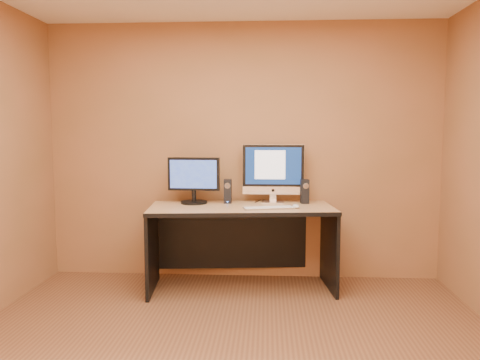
# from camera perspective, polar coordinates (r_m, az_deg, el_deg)

# --- Properties ---
(walls) EXTENTS (4.00, 4.00, 2.60)m
(walls) POSITION_cam_1_polar(r_m,az_deg,el_deg) (2.80, -1.82, 1.76)
(walls) COLOR #9B613E
(walls) RESTS_ON ground
(desk) EXTENTS (1.79, 0.92, 0.80)m
(desk) POSITION_cam_1_polar(r_m,az_deg,el_deg) (4.51, 0.17, -8.26)
(desk) COLOR tan
(desk) RESTS_ON ground
(imac) EXTENTS (0.62, 0.23, 0.59)m
(imac) POSITION_cam_1_polar(r_m,az_deg,el_deg) (4.64, 4.07, 0.86)
(imac) COLOR silver
(imac) RESTS_ON desk
(second_monitor) EXTENTS (0.53, 0.28, 0.45)m
(second_monitor) POSITION_cam_1_polar(r_m,az_deg,el_deg) (4.61, -5.65, -0.07)
(second_monitor) COLOR black
(second_monitor) RESTS_ON desk
(speaker_left) EXTENTS (0.07, 0.08, 0.24)m
(speaker_left) POSITION_cam_1_polar(r_m,az_deg,el_deg) (4.62, -1.50, -1.38)
(speaker_left) COLOR black
(speaker_left) RESTS_ON desk
(speaker_right) EXTENTS (0.09, 0.09, 0.24)m
(speaker_right) POSITION_cam_1_polar(r_m,az_deg,el_deg) (4.64, 7.89, -1.40)
(speaker_right) COLOR black
(speaker_right) RESTS_ON desk
(keyboard) EXTENTS (0.48, 0.23, 0.02)m
(keyboard) POSITION_cam_1_polar(r_m,az_deg,el_deg) (4.30, 3.50, -3.40)
(keyboard) COLOR #B5B5BA
(keyboard) RESTS_ON desk
(mouse) EXTENTS (0.08, 0.12, 0.04)m
(mouse) POSITION_cam_1_polar(r_m,az_deg,el_deg) (4.35, 6.82, -3.19)
(mouse) COLOR silver
(mouse) RESTS_ON desk
(cable_a) EXTENTS (0.12, 0.22, 0.01)m
(cable_a) POSITION_cam_1_polar(r_m,az_deg,el_deg) (4.72, 3.56, -2.63)
(cable_a) COLOR black
(cable_a) RESTS_ON desk
(cable_b) EXTENTS (0.06, 0.19, 0.01)m
(cable_b) POSITION_cam_1_polar(r_m,az_deg,el_deg) (4.75, 2.22, -2.57)
(cable_b) COLOR black
(cable_b) RESTS_ON desk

